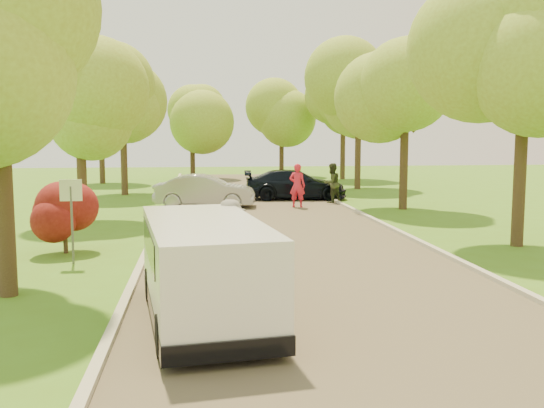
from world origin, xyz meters
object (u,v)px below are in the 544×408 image
silver_sedan (205,191)px  person_striped (297,186)px  minivan (204,268)px  dark_sedan (295,185)px  street_sign (71,203)px  person_olive (332,183)px  skateboarder (231,241)px  longboard (231,283)px

silver_sedan → person_striped: size_ratio=2.27×
minivan → dark_sedan: 20.31m
silver_sedan → dark_sedan: 5.41m
street_sign → person_olive: (9.60, 12.78, -0.60)m
minivan → person_olive: bearing=63.1°
minivan → skateboarder: size_ratio=2.81×
silver_sedan → skateboarder: bearing=-171.6°
street_sign → minivan: size_ratio=0.43×
skateboarder → person_olive: bearing=-91.6°
skateboarder → person_olive: 16.70m
silver_sedan → person_olive: person_olive is taller
longboard → person_olive: size_ratio=0.50×
silver_sedan → skateboarder: (0.38, -14.64, 0.28)m
longboard → dark_sedan: bearing=-85.1°
longboard → skateboarder: skateboarder is taller
minivan → dark_sedan: bearing=68.8°
minivan → skateboarder: skateboarder is taller
street_sign → person_striped: (7.65, 11.16, -0.57)m
silver_sedan → street_sign: bearing=170.3°
silver_sedan → person_olive: (6.10, 1.05, 0.22)m
minivan → dark_sedan: minivan is taller
silver_sedan → dark_sedan: dark_sedan is taller
skateboarder → person_striped: person_striped is taller
dark_sedan → longboard: (-4.22, -17.49, -0.65)m
street_sign → person_striped: 13.54m
minivan → longboard: bearing=67.9°
minivan → street_sign: bearing=115.1°
longboard → person_striped: 14.59m
minivan → person_striped: size_ratio=2.55×
longboard → skateboarder: bearing=-71.6°
street_sign → longboard: (3.88, -2.91, -1.46)m
silver_sedan → skateboarder: skateboarder is taller
minivan → silver_sedan: bearing=81.8°
dark_sedan → person_striped: bearing=176.7°
street_sign → silver_sedan: 12.27m
street_sign → person_striped: bearing=55.6°
skateboarder → dark_sedan: bearing=-85.1°
minivan → person_olive: person_olive is taller
silver_sedan → person_striped: bearing=-90.9°
minivan → silver_sedan: minivan is taller
minivan → person_striped: (4.35, 16.31, 0.04)m
dark_sedan → skateboarder: (-4.22, -17.49, 0.27)m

